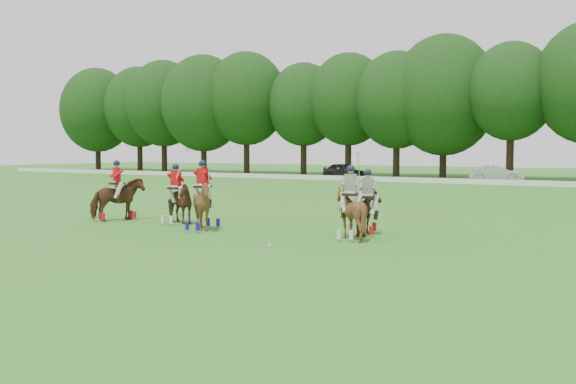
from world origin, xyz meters
The scene contains 11 objects.
ground centered at (0.00, 0.00, 0.00)m, with size 180.00×180.00×0.00m, color #326F1F.
tree_line centered at (0.26, 48.05, 8.23)m, with size 117.98×14.32×14.75m.
boundary_rail centered at (0.00, 38.00, 0.22)m, with size 120.00×0.10×0.44m, color white.
car_left centered at (-14.71, 42.50, 0.75)m, with size 1.78×4.42×1.51m, color black.
car_mid centered at (0.09, 42.50, 0.74)m, with size 1.57×4.51×1.49m, color #ADAEB2.
polo_red_a centered at (-5.09, 3.75, 0.88)m, with size 1.73×2.24×2.41m.
polo_red_b centered at (-2.43, 4.25, 0.82)m, with size 1.70×1.50×2.83m.
polo_red_c centered at (-0.26, 3.21, 0.91)m, with size 1.60×1.76×2.47m.
polo_stripe_a centered at (5.18, 5.16, 0.78)m, with size 1.32×1.90×2.73m.
polo_stripe_b centered at (5.14, 3.96, 0.85)m, with size 1.59×1.72×2.35m.
polo_ball centered at (3.85, 1.27, 0.04)m, with size 0.09×0.09×0.09m, color white.
Camera 1 is at (14.14, -14.23, 2.85)m, focal length 40.00 mm.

